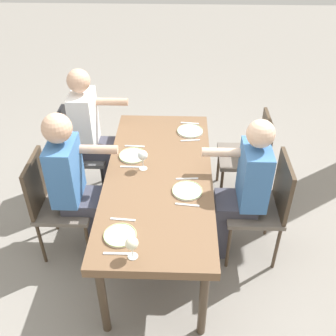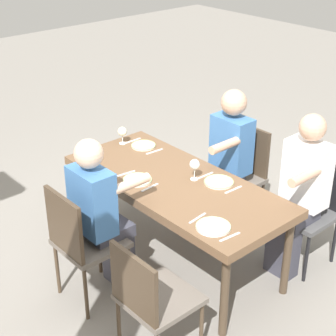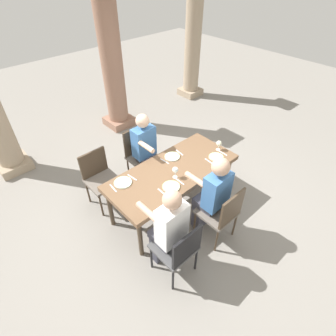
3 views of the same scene
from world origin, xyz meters
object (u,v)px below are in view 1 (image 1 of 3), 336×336
at_px(dining_table, 159,181).
at_px(diner_man_white, 93,131).
at_px(plate_3, 120,235).
at_px(diner_woman_green, 75,182).
at_px(chair_mid_south, 55,200).
at_px(wine_glass_3, 132,244).
at_px(chair_west_south, 76,148).
at_px(wine_glass_1, 143,156).
at_px(plate_1, 133,156).
at_px(plate_2, 187,191).
at_px(plate_0, 190,131).
at_px(diner_guest_third, 243,188).
at_px(chair_mid_north, 265,203).
at_px(chair_west_north, 251,152).

bearing_deg(dining_table, diner_man_white, -136.81).
bearing_deg(plate_3, diner_woman_green, -144.12).
xyz_separation_m(chair_mid_south, wine_glass_3, (0.75, 0.72, 0.33)).
xyz_separation_m(chair_west_south, diner_woman_green, (0.76, 0.19, 0.19)).
distance_m(dining_table, wine_glass_1, 0.24).
xyz_separation_m(chair_mid_south, diner_woman_green, (-0.00, 0.19, 0.18)).
bearing_deg(chair_west_south, plate_3, 24.57).
xyz_separation_m(wine_glass_1, wine_glass_3, (0.90, 0.01, -0.01)).
xyz_separation_m(diner_woman_green, plate_1, (-0.31, 0.41, 0.04)).
bearing_deg(wine_glass_1, dining_table, 58.76).
bearing_deg(plate_1, plate_2, 45.53).
bearing_deg(plate_3, plate_0, 160.41).
bearing_deg(plate_3, diner_man_white, -162.15).
bearing_deg(diner_guest_third, chair_west_south, -117.07).
bearing_deg(diner_guest_third, chair_mid_north, 89.04).
bearing_deg(chair_mid_south, dining_table, 94.91).
xyz_separation_m(chair_west_north, plate_0, (0.04, -0.58, 0.24)).
height_order(plate_0, wine_glass_3, wine_glass_3).
height_order(chair_mid_north, plate_3, chair_mid_north).
distance_m(dining_table, plate_2, 0.30).
distance_m(plate_1, wine_glass_1, 0.23).
relative_size(plate_2, plate_3, 1.04).
bearing_deg(chair_west_south, diner_woman_green, 14.06).
xyz_separation_m(diner_man_white, diner_guest_third, (0.76, 1.30, -0.02)).
relative_size(chair_mid_north, chair_mid_south, 1.03).
xyz_separation_m(chair_mid_north, chair_mid_south, (0.00, -1.67, -0.02)).
bearing_deg(diner_guest_third, wine_glass_1, -100.58).
relative_size(chair_west_south, plate_0, 3.67).
height_order(diner_man_white, plate_3, diner_man_white).
height_order(diner_woman_green, plate_3, diner_woman_green).
relative_size(chair_mid_north, plate_1, 4.04).
bearing_deg(dining_table, diner_guest_third, 83.99).
bearing_deg(chair_west_north, chair_mid_south, -65.44).
bearing_deg(plate_0, chair_west_south, -91.96).
bearing_deg(plate_3, dining_table, 161.87).
bearing_deg(plate_2, chair_mid_south, -96.65).
xyz_separation_m(chair_mid_south, diner_man_white, (-0.76, 0.18, 0.18)).
distance_m(chair_mid_south, plate_0, 1.32).
bearing_deg(chair_west_north, wine_glass_3, -32.01).
bearing_deg(plate_2, chair_west_south, -130.07).
xyz_separation_m(plate_1, plate_3, (0.90, 0.01, 0.00)).
relative_size(dining_table, plate_2, 8.36).
height_order(dining_table, plate_3, plate_3).
bearing_deg(chair_mid_south, wine_glass_3, 43.66).
distance_m(chair_west_north, chair_mid_south, 1.83).
relative_size(dining_table, chair_mid_south, 2.09).
distance_m(plate_0, plate_2, 0.85).
xyz_separation_m(chair_west_south, plate_1, (0.45, 0.60, 0.24)).
distance_m(chair_west_north, wine_glass_3, 1.82).
distance_m(dining_table, chair_west_south, 1.09).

